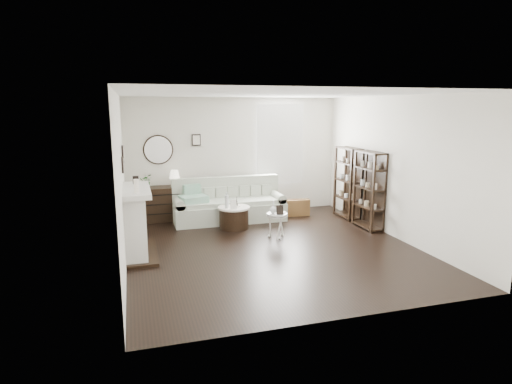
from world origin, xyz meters
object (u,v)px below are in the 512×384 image
object	(u,v)px
dresser	(161,204)
pedestal_table	(277,215)
drum_table	(234,217)
sofa	(229,206)

from	to	relation	value
dresser	pedestal_table	xyz separation A→B (m)	(2.05, -1.95, 0.07)
dresser	drum_table	xyz separation A→B (m)	(1.41, -1.07, -0.14)
dresser	sofa	bearing A→B (deg)	-15.19
sofa	drum_table	world-z (taller)	sofa
sofa	drum_table	distance (m)	0.68
sofa	dresser	distance (m)	1.51
sofa	drum_table	size ratio (longest dim) A/B	3.68
pedestal_table	sofa	bearing A→B (deg)	111.06
dresser	drum_table	size ratio (longest dim) A/B	1.71
sofa	dresser	xyz separation A→B (m)	(-1.45, 0.39, 0.06)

